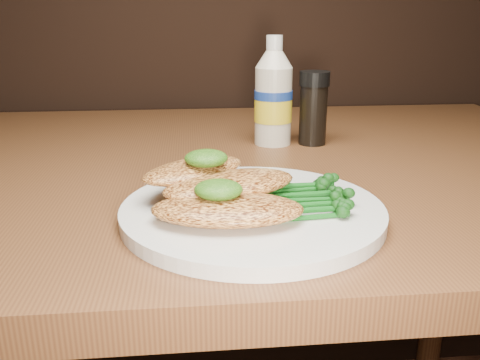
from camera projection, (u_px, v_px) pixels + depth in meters
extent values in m
cylinder|color=silver|center=(252.00, 211.00, 0.54)|extent=(0.28, 0.28, 0.01)
ellipsoid|color=#E39648|center=(227.00, 209.00, 0.49)|extent=(0.15, 0.09, 0.02)
ellipsoid|color=#E39648|center=(230.00, 185.00, 0.53)|extent=(0.16, 0.12, 0.02)
ellipsoid|color=#E39648|center=(194.00, 170.00, 0.56)|extent=(0.14, 0.13, 0.02)
ellipsoid|color=#0C3507|center=(218.00, 190.00, 0.49)|extent=(0.05, 0.05, 0.02)
ellipsoid|color=#0C3507|center=(206.00, 158.00, 0.55)|extent=(0.05, 0.04, 0.02)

